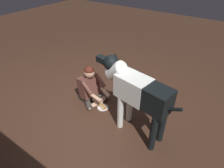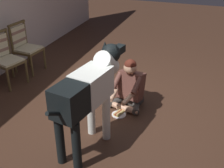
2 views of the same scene
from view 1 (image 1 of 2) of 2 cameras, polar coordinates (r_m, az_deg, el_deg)
name	(u,v)px [view 1 (image 1 of 2)]	position (r m, az deg, el deg)	size (l,w,h in m)	color
ground_plane	(86,105)	(4.03, -7.68, -6.10)	(15.88, 15.88, 0.00)	#41281C
person_sitting_on_floor	(91,87)	(3.94, -6.32, -1.00)	(0.70, 0.57, 0.81)	#413E3A
large_dog	(136,91)	(3.01, 7.12, -2.11)	(1.61, 0.49, 1.27)	white
hot_dog_on_plate	(103,107)	(3.92, -2.74, -6.70)	(0.22, 0.22, 0.06)	white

